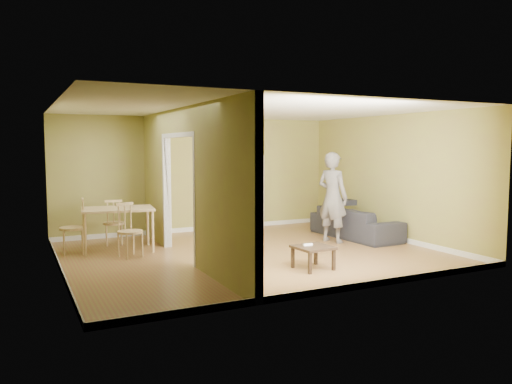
% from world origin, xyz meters
% --- Properties ---
extents(room_shell, '(6.50, 6.50, 6.50)m').
position_xyz_m(room_shell, '(0.00, 0.00, 1.30)').
color(room_shell, '#9A5B3F').
rests_on(room_shell, ground).
extents(partition, '(0.22, 5.50, 2.60)m').
position_xyz_m(partition, '(-1.20, 0.00, 1.30)').
color(partition, '#9B8A4D').
rests_on(partition, ground).
extents(wall_speaker, '(0.10, 0.10, 0.10)m').
position_xyz_m(wall_speaker, '(1.50, 2.69, 1.90)').
color(wall_speaker, black).
rests_on(wall_speaker, room_shell).
extents(sofa, '(2.23, 1.02, 0.84)m').
position_xyz_m(sofa, '(2.70, 0.47, 0.42)').
color(sofa, '#232327').
rests_on(sofa, ground).
extents(person, '(0.95, 0.85, 2.15)m').
position_xyz_m(person, '(1.96, 0.27, 1.08)').
color(person, slate).
rests_on(person, ground).
extents(bookshelf, '(0.74, 0.32, 1.75)m').
position_xyz_m(bookshelf, '(1.12, 2.60, 0.88)').
color(bookshelf, white).
rests_on(bookshelf, ground).
extents(paper_box_navy_a, '(0.45, 0.30, 0.23)m').
position_xyz_m(paper_box_navy_a, '(1.16, 2.56, 0.49)').
color(paper_box_navy_a, navy).
rests_on(paper_box_navy_a, bookshelf).
extents(paper_box_teal, '(0.45, 0.30, 0.23)m').
position_xyz_m(paper_box_teal, '(1.10, 2.56, 0.83)').
color(paper_box_teal, '#1D684D').
rests_on(paper_box_teal, bookshelf).
extents(paper_box_navy_b, '(0.45, 0.29, 0.23)m').
position_xyz_m(paper_box_navy_b, '(1.16, 2.56, 1.17)').
color(paper_box_navy_b, '#102348').
rests_on(paper_box_navy_b, bookshelf).
extents(paper_box_navy_c, '(0.45, 0.29, 0.23)m').
position_xyz_m(paper_box_navy_c, '(1.09, 2.56, 1.40)').
color(paper_box_navy_c, navy).
rests_on(paper_box_navy_c, bookshelf).
extents(coffee_table, '(0.55, 0.55, 0.37)m').
position_xyz_m(coffee_table, '(0.38, -1.49, 0.31)').
color(coffee_table, '#322714').
rests_on(coffee_table, ground).
extents(game_controller, '(0.16, 0.04, 0.03)m').
position_xyz_m(game_controller, '(0.33, -1.42, 0.39)').
color(game_controller, white).
rests_on(game_controller, coffee_table).
extents(dining_table, '(1.28, 0.86, 0.80)m').
position_xyz_m(dining_table, '(-2.12, 1.33, 0.72)').
color(dining_table, '#D6B374').
rests_on(dining_table, ground).
extents(chair_left, '(0.51, 0.51, 1.01)m').
position_xyz_m(chair_left, '(-2.91, 1.35, 0.51)').
color(chair_left, '#D1B089').
rests_on(chair_left, ground).
extents(chair_near, '(0.55, 0.55, 0.96)m').
position_xyz_m(chair_near, '(-2.04, 0.67, 0.48)').
color(chair_near, tan).
rests_on(chair_near, ground).
extents(chair_far, '(0.48, 0.48, 0.92)m').
position_xyz_m(chair_far, '(-2.09, 1.93, 0.46)').
color(chair_far, tan).
rests_on(chair_far, ground).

